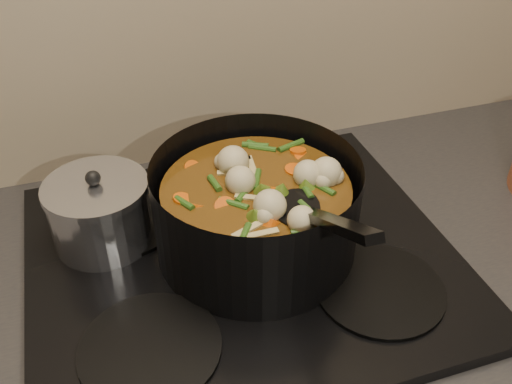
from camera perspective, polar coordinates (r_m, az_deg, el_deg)
name	(u,v)px	position (r m, az deg, el deg)	size (l,w,h in m)	color
stovetop	(242,258)	(0.86, -1.38, -6.65)	(0.62, 0.54, 0.03)	black
stockpot	(256,211)	(0.82, 0.04, -1.92)	(0.35, 0.43, 0.22)	black
saucepan	(100,212)	(0.88, -15.33, -1.97)	(0.15, 0.15, 0.13)	silver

